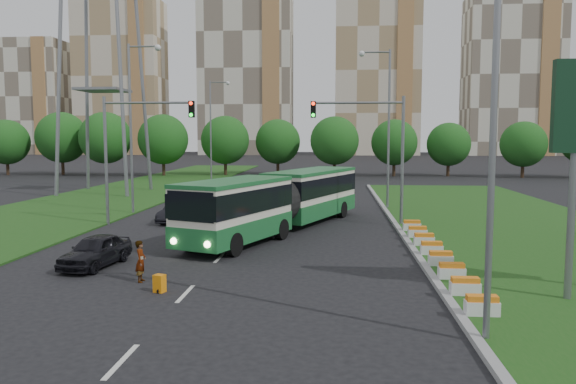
# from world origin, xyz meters

# --- Properties ---
(ground) EXTENTS (360.00, 360.00, 0.00)m
(ground) POSITION_xyz_m (0.00, 0.00, 0.00)
(ground) COLOR black
(ground) RESTS_ON ground
(grass_median) EXTENTS (14.00, 60.00, 0.15)m
(grass_median) POSITION_xyz_m (13.00, 8.00, 0.07)
(grass_median) COLOR #1C4C15
(grass_median) RESTS_ON ground
(median_kerb) EXTENTS (0.30, 60.00, 0.18)m
(median_kerb) POSITION_xyz_m (6.05, 8.00, 0.09)
(median_kerb) COLOR gray
(median_kerb) RESTS_ON ground
(left_verge) EXTENTS (12.00, 110.00, 0.10)m
(left_verge) POSITION_xyz_m (-18.00, 25.00, 0.05)
(left_verge) COLOR #1C4C15
(left_verge) RESTS_ON ground
(lane_markings) EXTENTS (0.20, 100.00, 0.01)m
(lane_markings) POSITION_xyz_m (-3.00, 20.00, 0.00)
(lane_markings) COLOR silver
(lane_markings) RESTS_ON ground
(flower_planters) EXTENTS (1.10, 15.90, 0.60)m
(flower_planters) POSITION_xyz_m (6.70, -0.30, 0.45)
(flower_planters) COLOR silver
(flower_planters) RESTS_ON grass_median
(traffic_mast_median) EXTENTS (5.76, 0.32, 8.00)m
(traffic_mast_median) POSITION_xyz_m (4.78, 10.00, 5.35)
(traffic_mast_median) COLOR slate
(traffic_mast_median) RESTS_ON ground
(traffic_mast_left) EXTENTS (5.76, 0.32, 8.00)m
(traffic_mast_left) POSITION_xyz_m (-10.38, 9.00, 5.35)
(traffic_mast_left) COLOR slate
(traffic_mast_left) RESTS_ON ground
(street_lamps) EXTENTS (36.00, 60.00, 12.00)m
(street_lamps) POSITION_xyz_m (-3.00, 10.00, 6.00)
(street_lamps) COLOR slate
(street_lamps) RESTS_ON ground
(tree_line) EXTENTS (120.00, 8.00, 9.00)m
(tree_line) POSITION_xyz_m (10.00, 55.00, 4.50)
(tree_line) COLOR #124614
(tree_line) RESTS_ON ground
(apartment_tower_west) EXTENTS (26.00, 15.00, 48.00)m
(apartment_tower_west) POSITION_xyz_m (-65.00, 150.00, 24.00)
(apartment_tower_west) COLOR beige
(apartment_tower_west) RESTS_ON ground
(apartment_tower_cwest) EXTENTS (28.00, 15.00, 52.00)m
(apartment_tower_cwest) POSITION_xyz_m (-25.00, 150.00, 26.00)
(apartment_tower_cwest) COLOR beige
(apartment_tower_cwest) RESTS_ON ground
(apartment_tower_ceast) EXTENTS (25.00, 15.00, 50.00)m
(apartment_tower_ceast) POSITION_xyz_m (15.00, 150.00, 25.00)
(apartment_tower_ceast) COLOR beige
(apartment_tower_ceast) RESTS_ON ground
(apartment_tower_east) EXTENTS (27.00, 15.00, 47.00)m
(apartment_tower_east) POSITION_xyz_m (55.00, 150.00, 23.50)
(apartment_tower_east) COLOR beige
(apartment_tower_east) RESTS_ON ground
(midrise_west) EXTENTS (22.00, 14.00, 36.00)m
(midrise_west) POSITION_xyz_m (-95.00, 150.00, 18.00)
(midrise_west) COLOR beige
(midrise_west) RESTS_ON ground
(articulated_bus) EXTENTS (2.78, 17.81, 2.93)m
(articulated_bus) POSITION_xyz_m (-1.16, 7.56, 1.80)
(articulated_bus) COLOR beige
(articulated_bus) RESTS_ON ground
(car_left_near) EXTENTS (2.15, 4.19, 1.36)m
(car_left_near) POSITION_xyz_m (-7.91, -2.19, 0.68)
(car_left_near) COLOR black
(car_left_near) RESTS_ON ground
(car_left_far) EXTENTS (1.94, 4.08, 1.29)m
(car_left_far) POSITION_xyz_m (-7.86, 10.35, 0.64)
(car_left_far) COLOR black
(car_left_far) RESTS_ON ground
(pedestrian) EXTENTS (0.44, 0.62, 1.60)m
(pedestrian) POSITION_xyz_m (-5.12, -4.50, 0.80)
(pedestrian) COLOR gray
(pedestrian) RESTS_ON ground
(shopping_trolley) EXTENTS (0.37, 0.39, 0.64)m
(shopping_trolley) POSITION_xyz_m (-3.97, -5.87, 0.31)
(shopping_trolley) COLOR orange
(shopping_trolley) RESTS_ON ground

